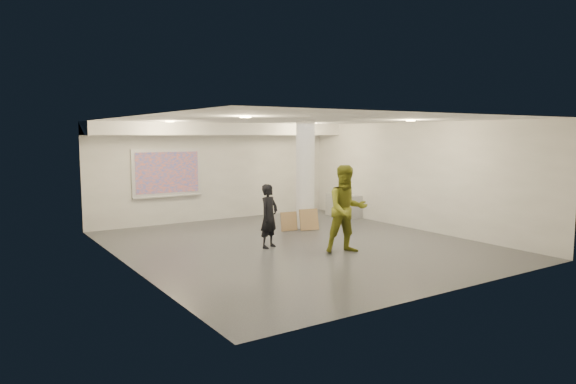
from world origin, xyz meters
TOP-DOWN VIEW (x-y plane):
  - floor at (0.00, 0.00)m, footprint 8.00×9.00m
  - ceiling at (0.00, 0.00)m, footprint 8.00×9.00m
  - wall_back at (0.00, 4.50)m, footprint 8.00×0.01m
  - wall_front at (0.00, -4.50)m, footprint 8.00×0.01m
  - wall_left at (-4.00, 0.00)m, footprint 0.01×9.00m
  - wall_right at (4.00, 0.00)m, footprint 0.01×9.00m
  - soffit_band at (0.00, 3.95)m, footprint 8.00×1.10m
  - downlight_nw at (-2.20, 2.50)m, footprint 0.22×0.22m
  - downlight_ne at (2.20, 2.50)m, footprint 0.22×0.22m
  - downlight_sw at (-2.20, -1.50)m, footprint 0.22×0.22m
  - downlight_se at (2.20, -1.50)m, footprint 0.22×0.22m
  - column at (1.50, 1.80)m, footprint 0.52×0.52m
  - projection_screen at (-1.60, 4.45)m, footprint 2.10×0.13m
  - credenza at (3.72, 2.77)m, footprint 0.57×1.26m
  - papers_stack at (3.76, 2.55)m, footprint 0.33×0.37m
  - cardboard_back at (1.37, 1.42)m, footprint 0.57×0.29m
  - cardboard_front at (0.84, 1.64)m, footprint 0.49×0.19m
  - woman at (-0.71, 0.12)m, footprint 0.64×0.54m
  - man at (0.48, -1.27)m, footprint 1.15×1.01m

SIDE VIEW (x-z plane):
  - floor at x=0.00m, z-range -0.01..0.01m
  - cardboard_front at x=0.84m, z-range 0.00..0.53m
  - cardboard_back at x=1.37m, z-range 0.00..0.59m
  - credenza at x=3.72m, z-range 0.00..0.72m
  - papers_stack at x=3.76m, z-range 0.72..0.74m
  - woman at x=-0.71m, z-range 0.00..1.50m
  - man at x=0.48m, z-range 0.00..1.98m
  - wall_back at x=0.00m, z-range 0.00..3.00m
  - wall_front at x=0.00m, z-range 0.00..3.00m
  - wall_left at x=-4.00m, z-range 0.00..3.00m
  - wall_right at x=4.00m, z-range 0.00..3.00m
  - column at x=1.50m, z-range 0.00..3.00m
  - projection_screen at x=-1.60m, z-range 0.82..2.24m
  - soffit_band at x=0.00m, z-range 2.64..3.00m
  - downlight_nw at x=-2.20m, z-range 2.97..2.99m
  - downlight_ne at x=2.20m, z-range 2.97..2.99m
  - downlight_sw at x=-2.20m, z-range 2.97..2.99m
  - downlight_se at x=2.20m, z-range 2.97..2.99m
  - ceiling at x=0.00m, z-range 3.00..3.00m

